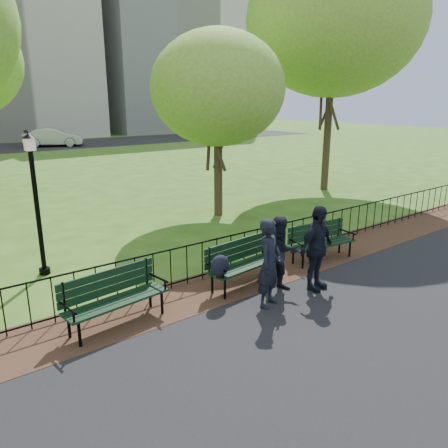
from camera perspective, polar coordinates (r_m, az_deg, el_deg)
ground at (r=8.73m, az=8.16°, el=-10.40°), size 120.00×120.00×0.00m
dirt_strip at (r=9.73m, az=1.81°, el=-7.32°), size 60.00×1.60×0.01m
iron_fence at (r=9.91m, az=-0.00°, el=-3.84°), size 24.06×0.06×1.00m
apartment_east at (r=62.63m, az=-7.44°, el=23.22°), size 20.00×15.00×24.00m
park_bench_main at (r=9.04m, az=1.35°, el=-4.81°), size 2.03×0.77×1.06m
park_bench_left_a at (r=7.96m, az=-14.29°, el=-8.63°), size 1.92×0.79×1.06m
park_bench_right_a at (r=11.03m, az=12.42°, el=-1.74°), size 1.83×0.75×1.01m
lamppost at (r=10.41m, az=-23.32°, el=2.86°), size 0.29×0.29×3.18m
tree_near_e at (r=14.71m, az=-0.81°, el=17.25°), size 4.34×4.34×6.05m
tree_mid_e at (r=19.98m, az=14.25°, el=24.46°), size 7.21×7.21×10.05m
person_left at (r=8.32m, az=5.97°, el=-5.12°), size 0.74×0.63×1.72m
person_mid at (r=9.00m, az=7.45°, el=-3.97°), size 0.87×0.65×1.59m
person_right at (r=9.19m, az=12.00°, el=-3.10°), size 1.10×0.57×1.80m
sedan_silver at (r=40.69m, az=-21.37°, el=10.50°), size 5.01×3.45×1.56m
sedan_dark at (r=41.83m, az=-21.31°, el=10.50°), size 5.07×2.84×1.39m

